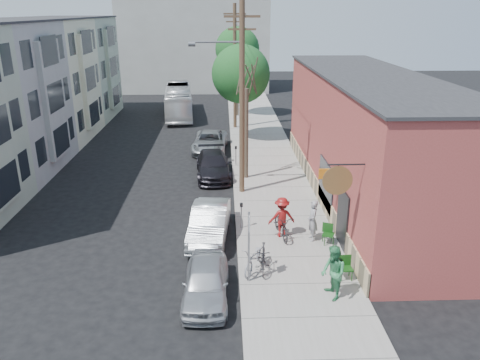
{
  "coord_description": "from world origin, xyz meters",
  "views": [
    {
      "loc": [
        1.51,
        -18.81,
        9.67
      ],
      "look_at": [
        2.28,
        3.53,
        1.5
      ],
      "focal_mm": 35.0,
      "sensor_mm": 36.0,
      "label": 1
    }
  ],
  "objects_px": {
    "tree_leafy_far": "(237,49)",
    "patio_chair_a": "(328,234)",
    "patron_grey": "(313,220)",
    "car_0": "(206,281)",
    "car_1": "(209,223)",
    "parking_meter_near": "(241,211)",
    "patio_chair_b": "(346,268)",
    "car_2": "(213,165)",
    "bus": "(178,101)",
    "tree_leafy_mid": "(241,74)",
    "patron_green": "(333,273)",
    "car_3": "(210,142)",
    "parked_bike_b": "(256,258)",
    "utility_pole_near": "(241,97)",
    "parked_bike_a": "(263,258)",
    "cyclist": "(282,217)",
    "sign_post": "(249,240)",
    "parking_meter_far": "(236,152)",
    "tree_bare": "(246,134)"
  },
  "relations": [
    {
      "from": "patio_chair_a",
      "to": "utility_pole_near",
      "type": "bearing_deg",
      "value": 142.77
    },
    {
      "from": "parking_meter_near",
      "to": "patron_grey",
      "type": "bearing_deg",
      "value": -23.0
    },
    {
      "from": "parked_bike_a",
      "to": "car_2",
      "type": "height_order",
      "value": "car_2"
    },
    {
      "from": "tree_leafy_far",
      "to": "car_3",
      "type": "relative_size",
      "value": 1.62
    },
    {
      "from": "tree_leafy_far",
      "to": "car_0",
      "type": "relative_size",
      "value": 2.08
    },
    {
      "from": "parked_bike_b",
      "to": "car_1",
      "type": "bearing_deg",
      "value": 146.88
    },
    {
      "from": "parked_bike_b",
      "to": "bus",
      "type": "height_order",
      "value": "bus"
    },
    {
      "from": "patio_chair_b",
      "to": "cyclist",
      "type": "height_order",
      "value": "cyclist"
    },
    {
      "from": "tree_bare",
      "to": "tree_leafy_mid",
      "type": "distance_m",
      "value": 9.21
    },
    {
      "from": "tree_leafy_mid",
      "to": "tree_bare",
      "type": "bearing_deg",
      "value": -90.0
    },
    {
      "from": "tree_leafy_far",
      "to": "parked_bike_a",
      "type": "bearing_deg",
      "value": -89.68
    },
    {
      "from": "parking_meter_near",
      "to": "patio_chair_b",
      "type": "bearing_deg",
      "value": -50.13
    },
    {
      "from": "patio_chair_a",
      "to": "car_2",
      "type": "distance_m",
      "value": 10.6
    },
    {
      "from": "patron_green",
      "to": "car_1",
      "type": "bearing_deg",
      "value": -149.93
    },
    {
      "from": "car_1",
      "to": "bus",
      "type": "bearing_deg",
      "value": 103.02
    },
    {
      "from": "tree_bare",
      "to": "patron_green",
      "type": "bearing_deg",
      "value": -79.21
    },
    {
      "from": "parked_bike_b",
      "to": "parking_meter_near",
      "type": "bearing_deg",
      "value": 122.11
    },
    {
      "from": "patio_chair_a",
      "to": "tree_leafy_far",
      "type": "bearing_deg",
      "value": 120.33
    },
    {
      "from": "patio_chair_a",
      "to": "cyclist",
      "type": "relative_size",
      "value": 0.48
    },
    {
      "from": "tree_leafy_far",
      "to": "patio_chair_a",
      "type": "relative_size",
      "value": 9.24
    },
    {
      "from": "parking_meter_far",
      "to": "tree_leafy_far",
      "type": "relative_size",
      "value": 0.15
    },
    {
      "from": "patio_chair_b",
      "to": "car_3",
      "type": "distance_m",
      "value": 18.39
    },
    {
      "from": "parked_bike_a",
      "to": "car_3",
      "type": "height_order",
      "value": "car_3"
    },
    {
      "from": "patron_grey",
      "to": "bus",
      "type": "relative_size",
      "value": 0.18
    },
    {
      "from": "car_0",
      "to": "car_1",
      "type": "distance_m",
      "value": 4.7
    },
    {
      "from": "sign_post",
      "to": "car_2",
      "type": "distance_m",
      "value": 12.26
    },
    {
      "from": "utility_pole_near",
      "to": "patio_chair_b",
      "type": "xyz_separation_m",
      "value": [
        3.6,
        -9.12,
        -4.82
      ]
    },
    {
      "from": "car_2",
      "to": "parking_meter_far",
      "type": "bearing_deg",
      "value": 47.63
    },
    {
      "from": "car_0",
      "to": "car_1",
      "type": "height_order",
      "value": "car_1"
    },
    {
      "from": "bus",
      "to": "patio_chair_a",
      "type": "bearing_deg",
      "value": -77.01
    },
    {
      "from": "parking_meter_far",
      "to": "patron_green",
      "type": "xyz_separation_m",
      "value": [
        2.96,
        -15.11,
        0.16
      ]
    },
    {
      "from": "bus",
      "to": "patron_grey",
      "type": "bearing_deg",
      "value": -78.01
    },
    {
      "from": "tree_leafy_far",
      "to": "bus",
      "type": "relative_size",
      "value": 0.8
    },
    {
      "from": "patron_grey",
      "to": "tree_leafy_far",
      "type": "bearing_deg",
      "value": -174.48
    },
    {
      "from": "car_1",
      "to": "car_3",
      "type": "height_order",
      "value": "car_1"
    },
    {
      "from": "car_3",
      "to": "car_1",
      "type": "bearing_deg",
      "value": -85.01
    },
    {
      "from": "parked_bike_b",
      "to": "car_3",
      "type": "height_order",
      "value": "car_3"
    },
    {
      "from": "tree_leafy_mid",
      "to": "car_1",
      "type": "xyz_separation_m",
      "value": [
        -2.0,
        -16.48,
        -4.4
      ]
    },
    {
      "from": "tree_leafy_mid",
      "to": "parked_bike_b",
      "type": "xyz_separation_m",
      "value": [
        -0.14,
        -19.57,
        -4.46
      ]
    },
    {
      "from": "tree_bare",
      "to": "car_0",
      "type": "height_order",
      "value": "tree_bare"
    },
    {
      "from": "parking_meter_near",
      "to": "tree_leafy_mid",
      "type": "height_order",
      "value": "tree_leafy_mid"
    },
    {
      "from": "car_2",
      "to": "parked_bike_b",
      "type": "bearing_deg",
      "value": -84.63
    },
    {
      "from": "patron_green",
      "to": "parked_bike_a",
      "type": "relative_size",
      "value": 1.17
    },
    {
      "from": "parked_bike_b",
      "to": "bus",
      "type": "xyz_separation_m",
      "value": [
        -5.49,
        28.86,
        0.74
      ]
    },
    {
      "from": "patio_chair_b",
      "to": "patio_chair_a",
      "type": "bearing_deg",
      "value": 87.11
    },
    {
      "from": "car_0",
      "to": "sign_post",
      "type": "bearing_deg",
      "value": 29.06
    },
    {
      "from": "utility_pole_near",
      "to": "patio_chair_b",
      "type": "height_order",
      "value": "utility_pole_near"
    },
    {
      "from": "bus",
      "to": "car_0",
      "type": "bearing_deg",
      "value": -88.3
    },
    {
      "from": "tree_bare",
      "to": "patron_green",
      "type": "relative_size",
      "value": 2.69
    },
    {
      "from": "utility_pole_near",
      "to": "tree_bare",
      "type": "bearing_deg",
      "value": 79.88
    }
  ]
}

